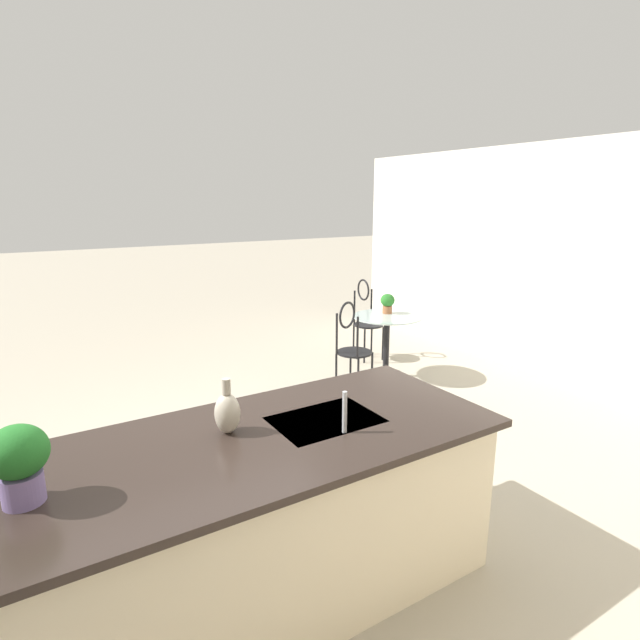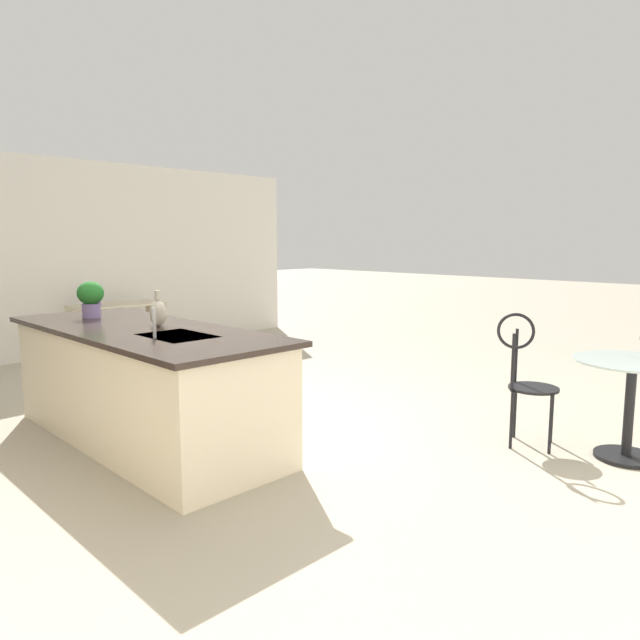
{
  "view_description": "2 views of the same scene",
  "coord_description": "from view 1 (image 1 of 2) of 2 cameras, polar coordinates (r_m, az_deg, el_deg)",
  "views": [
    {
      "loc": [
        1.08,
        2.95,
        2.07
      ],
      "look_at": [
        -0.71,
        0.06,
        1.25
      ],
      "focal_mm": 28.25,
      "sensor_mm": 36.0,
      "label": 1
    },
    {
      "loc": [
        -3.89,
        3.01,
        1.6
      ],
      "look_at": [
        -0.78,
        -0.07,
        1.0
      ],
      "focal_mm": 32.48,
      "sensor_mm": 36.0,
      "label": 2
    }
  ],
  "objects": [
    {
      "name": "bistro_table",
      "position": [
        5.97,
        7.54,
        -2.29
      ],
      "size": [
        0.8,
        0.8,
        0.74
      ],
      "color": "black",
      "rests_on": "ground"
    },
    {
      "name": "chair_near_window",
      "position": [
        5.35,
        3.61,
        -2.67
      ],
      "size": [
        0.52,
        0.49,
        1.04
      ],
      "color": "black",
      "rests_on": "ground"
    },
    {
      "name": "ground_plane",
      "position": [
        3.77,
        -10.26,
        -19.98
      ],
      "size": [
        40.0,
        40.0,
        0.0
      ],
      "primitive_type": "plane",
      "color": "#B2A893"
    },
    {
      "name": "potted_plant_on_table",
      "position": [
        6.0,
        7.66,
        2.0
      ],
      "size": [
        0.17,
        0.17,
        0.23
      ],
      "color": "#9E603D",
      "rests_on": "bistro_table"
    },
    {
      "name": "kitchen_island",
      "position": [
        2.76,
        -9.86,
        -22.2
      ],
      "size": [
        2.8,
        1.06,
        0.92
      ],
      "color": "beige",
      "rests_on": "ground"
    },
    {
      "name": "chair_by_island",
      "position": [
        6.63,
        5.28,
        0.51
      ],
      "size": [
        0.42,
        0.5,
        1.04
      ],
      "color": "black",
      "rests_on": "ground"
    },
    {
      "name": "vase_on_counter",
      "position": [
        2.6,
        -10.45,
        -10.23
      ],
      "size": [
        0.13,
        0.13,
        0.29
      ],
      "color": "#BCB29E",
      "rests_on": "kitchen_island"
    },
    {
      "name": "sink_faucet",
      "position": [
        2.56,
        2.8,
        -10.39
      ],
      "size": [
        0.02,
        0.02,
        0.22
      ],
      "primitive_type": "cylinder",
      "color": "#B2B5BA",
      "rests_on": "kitchen_island"
    },
    {
      "name": "wall_left_window",
      "position": [
        6.15,
        29.27,
        5.16
      ],
      "size": [
        0.12,
        7.8,
        2.7
      ],
      "primitive_type": "cube",
      "color": "silver",
      "rests_on": "ground"
    },
    {
      "name": "potted_plant_counter_far",
      "position": [
        2.3,
        -30.99,
        -13.41
      ],
      "size": [
        0.23,
        0.23,
        0.32
      ],
      "color": "#7A669E",
      "rests_on": "kitchen_island"
    }
  ]
}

